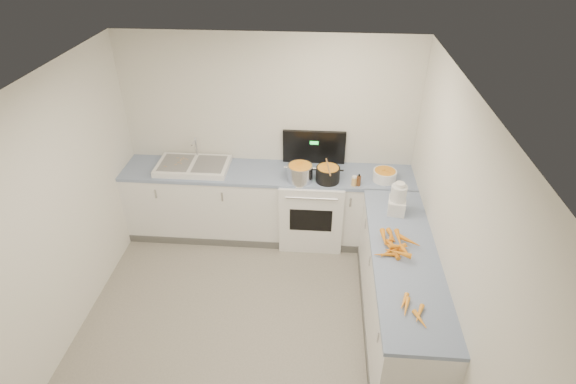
# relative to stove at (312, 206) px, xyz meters

# --- Properties ---
(floor) EXTENTS (3.50, 4.00, 0.00)m
(floor) POSITION_rel_stove_xyz_m (-0.55, -1.69, -0.47)
(floor) COLOR gray
(floor) RESTS_ON ground
(ceiling) EXTENTS (3.50, 4.00, 0.00)m
(ceiling) POSITION_rel_stove_xyz_m (-0.55, -1.69, 2.03)
(ceiling) COLOR silver
(ceiling) RESTS_ON ground
(wall_back) EXTENTS (3.50, 0.00, 2.50)m
(wall_back) POSITION_rel_stove_xyz_m (-0.55, 0.31, 0.78)
(wall_back) COLOR silver
(wall_back) RESTS_ON ground
(wall_left) EXTENTS (0.00, 4.00, 2.50)m
(wall_left) POSITION_rel_stove_xyz_m (-2.30, -1.69, 0.78)
(wall_left) COLOR silver
(wall_left) RESTS_ON ground
(wall_right) EXTENTS (0.00, 4.00, 2.50)m
(wall_right) POSITION_rel_stove_xyz_m (1.20, -1.69, 0.78)
(wall_right) COLOR silver
(wall_right) RESTS_ON ground
(counter_back) EXTENTS (3.50, 0.62, 0.94)m
(counter_back) POSITION_rel_stove_xyz_m (-0.55, 0.01, -0.00)
(counter_back) COLOR white
(counter_back) RESTS_ON ground
(counter_right) EXTENTS (0.62, 2.20, 0.94)m
(counter_right) POSITION_rel_stove_xyz_m (0.90, -1.39, -0.00)
(counter_right) COLOR white
(counter_right) RESTS_ON ground
(stove) EXTENTS (0.76, 0.65, 1.36)m
(stove) POSITION_rel_stove_xyz_m (0.00, 0.00, 0.00)
(stove) COLOR white
(stove) RESTS_ON ground
(sink) EXTENTS (0.86, 0.52, 0.31)m
(sink) POSITION_rel_stove_xyz_m (-1.45, 0.02, 0.50)
(sink) COLOR white
(sink) RESTS_ON counter_back
(steel_pot) EXTENTS (0.32, 0.32, 0.22)m
(steel_pot) POSITION_rel_stove_xyz_m (-0.14, -0.15, 0.55)
(steel_pot) COLOR silver
(steel_pot) RESTS_ON stove
(black_pot) EXTENTS (0.31, 0.31, 0.20)m
(black_pot) POSITION_rel_stove_xyz_m (0.18, -0.15, 0.54)
(black_pot) COLOR black
(black_pot) RESTS_ON stove
(wooden_spoon) EXTENTS (0.07, 0.39, 0.02)m
(wooden_spoon) POSITION_rel_stove_xyz_m (0.18, -0.15, 0.65)
(wooden_spoon) COLOR #AD7A47
(wooden_spoon) RESTS_ON black_pot
(mixing_bowl) EXTENTS (0.33, 0.33, 0.12)m
(mixing_bowl) POSITION_rel_stove_xyz_m (0.83, -0.07, 0.53)
(mixing_bowl) COLOR white
(mixing_bowl) RESTS_ON counter_back
(extract_bottle) EXTENTS (0.05, 0.05, 0.12)m
(extract_bottle) POSITION_rel_stove_xyz_m (0.53, -0.22, 0.53)
(extract_bottle) COLOR #593319
(extract_bottle) RESTS_ON counter_back
(spice_jar) EXTENTS (0.06, 0.06, 0.10)m
(spice_jar) POSITION_rel_stove_xyz_m (0.48, -0.22, 0.52)
(spice_jar) COLOR #E5B266
(spice_jar) RESTS_ON counter_back
(food_processor) EXTENTS (0.20, 0.23, 0.35)m
(food_processor) POSITION_rel_stove_xyz_m (0.89, -0.71, 0.62)
(food_processor) COLOR white
(food_processor) RESTS_ON counter_right
(carrot_pile) EXTENTS (0.45, 0.47, 0.09)m
(carrot_pile) POSITION_rel_stove_xyz_m (0.81, -1.30, 0.51)
(carrot_pile) COLOR orange
(carrot_pile) RESTS_ON counter_right
(peeled_carrots) EXTENTS (0.21, 0.36, 0.04)m
(peeled_carrots) POSITION_rel_stove_xyz_m (0.85, -2.07, 0.49)
(peeled_carrots) COLOR orange
(peeled_carrots) RESTS_ON counter_right
(peelings) EXTENTS (0.25, 0.25, 0.01)m
(peelings) POSITION_rel_stove_xyz_m (-1.64, 0.04, 0.54)
(peelings) COLOR tan
(peelings) RESTS_ON sink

